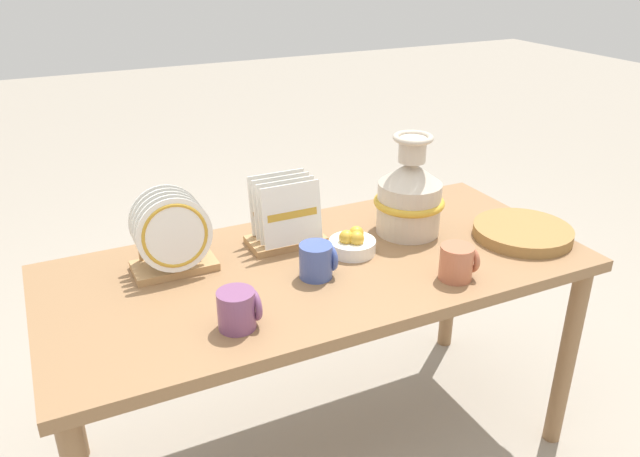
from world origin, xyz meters
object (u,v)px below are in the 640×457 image
object	(u,v)px
ceramic_vase	(409,194)
fruit_bowl	(353,244)
dish_rack_round_plates	(172,239)
mug_cobalt_glaze	(318,260)
dish_rack_square_plates	(285,221)
mug_plum_glaze	(239,309)
mug_terracotta_glaze	(458,262)
wicker_charger_stack	(522,232)

from	to	relation	value
ceramic_vase	fruit_bowl	distance (m)	0.25
ceramic_vase	dish_rack_round_plates	xyz separation A→B (m)	(-0.73, 0.07, -0.03)
mug_cobalt_glaze	fruit_bowl	distance (m)	0.18
dish_rack_square_plates	mug_plum_glaze	bearing A→B (deg)	-126.74
ceramic_vase	fruit_bowl	size ratio (longest dim) A/B	2.30
mug_terracotta_glaze	fruit_bowl	size ratio (longest dim) A/B	0.72
wicker_charger_stack	fruit_bowl	world-z (taller)	fruit_bowl
ceramic_vase	mug_plum_glaze	world-z (taller)	ceramic_vase
dish_rack_square_plates	wicker_charger_stack	size ratio (longest dim) A/B	0.76
dish_rack_square_plates	wicker_charger_stack	xyz separation A→B (m)	(0.68, -0.28, -0.06)
mug_cobalt_glaze	fruit_bowl	size ratio (longest dim) A/B	0.72
ceramic_vase	mug_cobalt_glaze	distance (m)	0.41
mug_plum_glaze	mug_terracotta_glaze	distance (m)	0.62
mug_cobalt_glaze	mug_terracotta_glaze	bearing A→B (deg)	-27.07
dish_rack_square_plates	mug_cobalt_glaze	distance (m)	0.23
mug_plum_glaze	ceramic_vase	bearing A→B (deg)	23.05
ceramic_vase	fruit_bowl	bearing A→B (deg)	-166.69
dish_rack_square_plates	mug_terracotta_glaze	world-z (taller)	dish_rack_square_plates
wicker_charger_stack	mug_terracotta_glaze	bearing A→B (deg)	-160.60
mug_terracotta_glaze	mug_cobalt_glaze	bearing A→B (deg)	152.93
mug_cobalt_glaze	mug_terracotta_glaze	distance (m)	0.38
dish_rack_round_plates	dish_rack_square_plates	bearing A→B (deg)	3.87
dish_rack_square_plates	fruit_bowl	xyz separation A→B (m)	(0.15, -0.14, -0.05)
dish_rack_square_plates	mug_plum_glaze	distance (m)	0.46
dish_rack_square_plates	mug_cobalt_glaze	world-z (taller)	dish_rack_square_plates
dish_rack_square_plates	mug_cobalt_glaze	xyz separation A→B (m)	(-0.00, -0.23, -0.03)
dish_rack_round_plates	fruit_bowl	world-z (taller)	dish_rack_round_plates
fruit_bowl	ceramic_vase	bearing A→B (deg)	13.31
dish_rack_round_plates	mug_plum_glaze	world-z (taller)	dish_rack_round_plates
dish_rack_round_plates	wicker_charger_stack	bearing A→B (deg)	-14.03
mug_cobalt_glaze	wicker_charger_stack	bearing A→B (deg)	-4.45
dish_rack_round_plates	mug_terracotta_glaze	xyz separation A→B (m)	(0.69, -0.38, -0.05)
wicker_charger_stack	fruit_bowl	bearing A→B (deg)	165.43
dish_rack_round_plates	ceramic_vase	bearing A→B (deg)	-5.19
wicker_charger_stack	mug_plum_glaze	size ratio (longest dim) A/B	3.04
dish_rack_square_plates	mug_terracotta_glaze	size ratio (longest dim) A/B	2.30
dish_rack_round_plates	mug_cobalt_glaze	distance (m)	0.40
ceramic_vase	dish_rack_round_plates	world-z (taller)	ceramic_vase
ceramic_vase	mug_plum_glaze	size ratio (longest dim) A/B	3.19
dish_rack_round_plates	mug_terracotta_glaze	size ratio (longest dim) A/B	2.31
wicker_charger_stack	mug_cobalt_glaze	world-z (taller)	mug_cobalt_glaze
wicker_charger_stack	fruit_bowl	distance (m)	0.54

